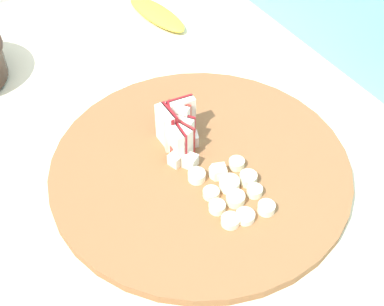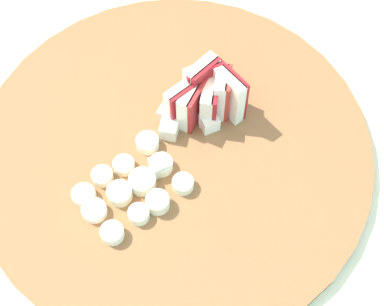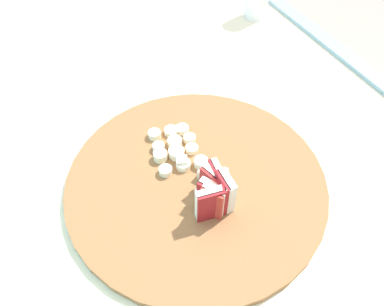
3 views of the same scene
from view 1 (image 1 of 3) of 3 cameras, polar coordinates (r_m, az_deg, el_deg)
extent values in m
cylinder|color=brown|center=(0.79, 0.88, -1.61)|extent=(0.44, 0.44, 0.01)
cube|color=maroon|center=(0.80, -2.28, 2.77)|extent=(0.04, 0.02, 0.06)
cube|color=#EFE5CC|center=(0.80, -2.73, 2.70)|extent=(0.04, 0.02, 0.06)
cube|color=maroon|center=(0.79, -1.45, 1.46)|extent=(0.05, 0.01, 0.05)
cube|color=beige|center=(0.79, -1.89, 1.31)|extent=(0.05, 0.02, 0.05)
cube|color=maroon|center=(0.80, -2.34, 2.86)|extent=(0.04, 0.01, 0.06)
cube|color=white|center=(0.80, -2.81, 2.68)|extent=(0.04, 0.01, 0.06)
cube|color=#A32323|center=(0.79, -1.02, 1.82)|extent=(0.04, 0.02, 0.05)
cube|color=#EFE5CC|center=(0.79, -1.40, 1.51)|extent=(0.05, 0.03, 0.05)
cube|color=maroon|center=(0.81, -1.17, 2.82)|extent=(0.04, 0.03, 0.05)
cube|color=#EFE5CC|center=(0.81, -1.41, 2.46)|extent=(0.05, 0.04, 0.05)
cube|color=#B22D23|center=(0.82, -1.32, 3.74)|extent=(0.03, 0.03, 0.06)
cube|color=white|center=(0.81, -1.53, 3.40)|extent=(0.04, 0.03, 0.06)
cube|color=maroon|center=(0.82, -1.39, 4.10)|extent=(0.01, 0.05, 0.06)
cube|color=#EFE5CC|center=(0.82, -1.19, 3.80)|extent=(0.02, 0.05, 0.06)
cube|color=#B22D23|center=(0.79, -1.58, -0.07)|extent=(0.02, 0.02, 0.02)
cube|color=beige|center=(0.77, 2.91, -1.98)|extent=(0.02, 0.02, 0.02)
cube|color=beige|center=(0.78, -1.72, -0.68)|extent=(0.02, 0.02, 0.02)
cube|color=beige|center=(0.78, -0.18, -0.85)|extent=(0.03, 0.03, 0.02)
cube|color=white|center=(0.81, -0.03, 1.49)|extent=(0.02, 0.02, 0.02)
cylinder|color=white|center=(0.76, 0.50, -2.45)|extent=(0.02, 0.02, 0.01)
cylinder|color=beige|center=(0.75, 2.04, -4.28)|extent=(0.02, 0.02, 0.01)
cylinder|color=#F4EAC6|center=(0.73, 2.67, -5.73)|extent=(0.02, 0.02, 0.01)
cylinder|color=#F4EAC6|center=(0.72, 4.08, -7.16)|extent=(0.03, 0.03, 0.01)
cylinder|color=white|center=(0.77, 2.73, -2.02)|extent=(0.03, 0.03, 0.01)
cylinder|color=white|center=(0.76, 3.97, -3.28)|extent=(0.03, 0.03, 0.02)
cylinder|color=beige|center=(0.74, 4.61, -4.83)|extent=(0.03, 0.03, 0.01)
cylinder|color=white|center=(0.72, 5.64, -6.68)|extent=(0.03, 0.03, 0.01)
cylinder|color=beige|center=(0.78, 4.74, -1.11)|extent=(0.02, 0.02, 0.01)
cylinder|color=beige|center=(0.76, 5.96, -2.69)|extent=(0.02, 0.02, 0.02)
cylinder|color=beige|center=(0.75, 6.63, -4.02)|extent=(0.02, 0.02, 0.01)
cylinder|color=#F4EAC6|center=(0.73, 7.86, -5.77)|extent=(0.02, 0.02, 0.01)
ellipsoid|color=gold|center=(1.12, -3.75, 14.47)|extent=(0.17, 0.08, 0.02)
camera|label=2|loc=(0.58, 41.46, 32.82)|focal=52.35mm
camera|label=3|loc=(0.91, -2.09, 39.67)|focal=33.23mm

